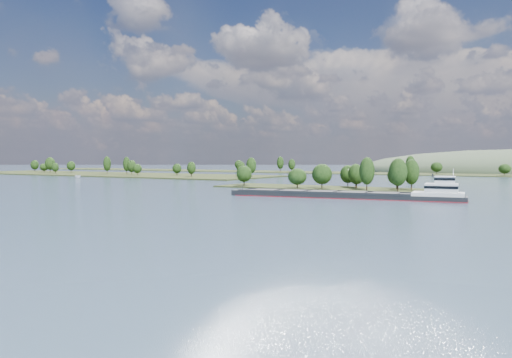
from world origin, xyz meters
The scene contains 6 objects.
ground centered at (0.00, 120.00, 0.00)m, with size 1800.00×1800.00×0.00m, color #3B5366.
tree_island centered at (6.68, 178.81, 3.88)m, with size 100.00×30.00×14.62m.
left_bank centered at (-229.01, 260.17, 0.95)m, with size 300.00×80.00×15.87m.
back_shoreline centered at (7.60, 399.70, 0.70)m, with size 900.00×60.00×16.12m.
cargo_barge centered at (31.22, 136.96, 1.37)m, with size 80.82×20.30×10.85m.
motorboat centered at (-185.63, 198.14, 1.15)m, with size 2.24×5.95×2.30m, color silver.
Camera 1 is at (88.55, -25.38, 13.66)m, focal length 35.00 mm.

